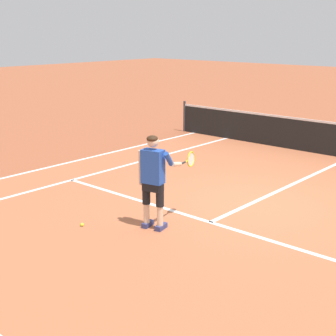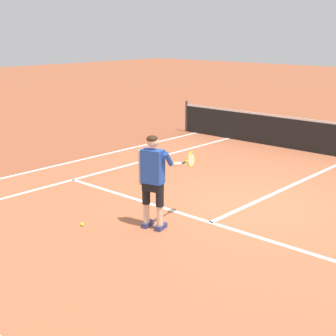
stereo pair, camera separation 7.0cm
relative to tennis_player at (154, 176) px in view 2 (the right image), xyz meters
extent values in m
plane|color=#9E5133|center=(0.59, 2.30, -0.99)|extent=(80.00, 80.00, 0.00)
cube|color=#B2603D|center=(0.59, 1.82, -0.99)|extent=(10.98, 11.33, 0.00)
cube|color=white|center=(0.59, 0.89, -0.99)|extent=(8.23, 0.10, 0.01)
cube|color=white|center=(0.59, 4.09, -0.99)|extent=(0.10, 6.40, 0.01)
cube|color=white|center=(-3.52, 1.82, -0.99)|extent=(0.10, 10.93, 0.01)
cube|color=white|center=(-4.90, 1.82, -0.99)|extent=(0.10, 10.93, 0.01)
cylinder|color=#333338|center=(-5.35, 7.29, -0.45)|extent=(0.08, 0.08, 1.07)
cube|color=navy|center=(-0.15, -0.02, -0.94)|extent=(0.17, 0.30, 0.09)
cube|color=navy|center=(0.13, 0.04, -0.94)|extent=(0.17, 0.30, 0.09)
cylinder|color=beige|center=(-0.14, -0.06, -0.72)|extent=(0.11, 0.11, 0.36)
cylinder|color=black|center=(-0.14, -0.06, -0.33)|extent=(0.14, 0.14, 0.41)
cylinder|color=beige|center=(0.14, 0.00, -0.72)|extent=(0.11, 0.11, 0.36)
cylinder|color=black|center=(0.14, 0.00, -0.33)|extent=(0.14, 0.14, 0.41)
cube|color=black|center=(0.00, -0.03, -0.17)|extent=(0.38, 0.27, 0.20)
cube|color=#234CAD|center=(0.00, -0.03, 0.17)|extent=(0.42, 0.30, 0.60)
cylinder|color=beige|center=(-0.24, -0.08, 0.12)|extent=(0.09, 0.09, 0.62)
cylinder|color=#234CAD|center=(0.24, 0.12, 0.32)|extent=(0.15, 0.28, 0.29)
cylinder|color=beige|center=(0.23, 0.33, 0.18)|extent=(0.14, 0.30, 0.14)
sphere|color=beige|center=(0.00, -0.02, 0.62)|extent=(0.21, 0.21, 0.21)
ellipsoid|color=#382314|center=(0.00, -0.04, 0.67)|extent=(0.24, 0.24, 0.12)
cylinder|color=#232326|center=(0.20, 0.55, 0.15)|extent=(0.08, 0.20, 0.03)
cylinder|color=yellow|center=(0.16, 0.69, 0.15)|extent=(0.05, 0.10, 0.02)
torus|color=yellow|center=(0.12, 0.88, 0.15)|extent=(0.09, 0.29, 0.30)
cylinder|color=silver|center=(0.12, 0.88, 0.15)|extent=(0.06, 0.24, 0.25)
sphere|color=#CCE02D|center=(-1.04, -0.82, -0.96)|extent=(0.07, 0.07, 0.07)
camera|label=1|loc=(5.75, -6.13, 2.45)|focal=53.35mm
camera|label=2|loc=(5.80, -6.08, 2.45)|focal=53.35mm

